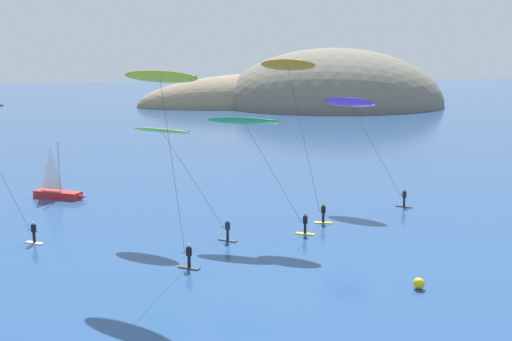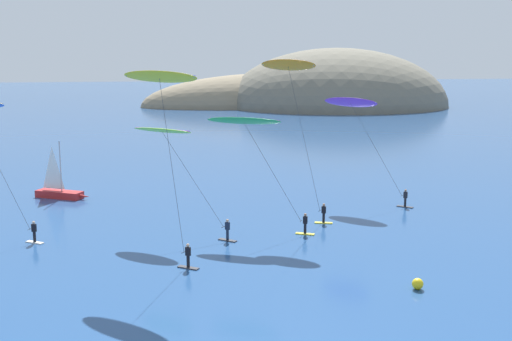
{
  "view_description": "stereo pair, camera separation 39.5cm",
  "coord_description": "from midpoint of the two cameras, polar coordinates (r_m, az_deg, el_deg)",
  "views": [
    {
      "loc": [
        -9.2,
        -22.13,
        14.25
      ],
      "look_at": [
        -0.36,
        26.19,
        5.15
      ],
      "focal_mm": 45.0,
      "sensor_mm": 36.0,
      "label": 1
    },
    {
      "loc": [
        -8.81,
        -22.2,
        14.25
      ],
      "look_at": [
        -0.36,
        26.19,
        5.15
      ],
      "focal_mm": 45.0,
      "sensor_mm": 36.0,
      "label": 2
    }
  ],
  "objects": [
    {
      "name": "sailboat_near",
      "position": [
        66.26,
        -17.16,
        -1.83
      ],
      "size": [
        5.65,
        3.73,
        5.7
      ],
      "color": "#B22323",
      "rests_on": "ground"
    },
    {
      "name": "kitesurfer_purple",
      "position": [
        62.11,
        8.43,
        5.47
      ],
      "size": [
        7.43,
        7.1,
        10.1
      ],
      "color": "#2D2D33",
      "rests_on": "ground"
    },
    {
      "name": "kitesurfer_yellow",
      "position": [
        42.56,
        -8.61,
        7.11
      ],
      "size": [
        5.38,
        5.18,
        13.15
      ],
      "color": "#2D2D33",
      "rests_on": "ground"
    },
    {
      "name": "headland_island",
      "position": [
        178.25,
        4.62,
        5.87
      ],
      "size": [
        85.9,
        63.68,
        30.74
      ],
      "color": "#84755B",
      "rests_on": "ground"
    },
    {
      "name": "marker_buoy",
      "position": [
        40.88,
        14.01,
        -9.71
      ],
      "size": [
        0.7,
        0.7,
        0.7
      ],
      "primitive_type": "sphere",
      "color": "yellow",
      "rests_on": "ground"
    },
    {
      "name": "kitesurfer_orange",
      "position": [
        53.82,
        2.89,
        8.23
      ],
      "size": [
        5.89,
        4.18,
        13.74
      ],
      "color": "yellow",
      "rests_on": "ground"
    },
    {
      "name": "kitesurfer_lime",
      "position": [
        50.86,
        -8.19,
        2.91
      ],
      "size": [
        7.96,
        6.61,
        8.5
      ],
      "color": "#2D2D33",
      "rests_on": "ground"
    },
    {
      "name": "kitesurfer_green",
      "position": [
        50.82,
        -0.91,
        3.7
      ],
      "size": [
        8.31,
        4.72,
        9.28
      ],
      "color": "yellow",
      "rests_on": "ground"
    }
  ]
}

